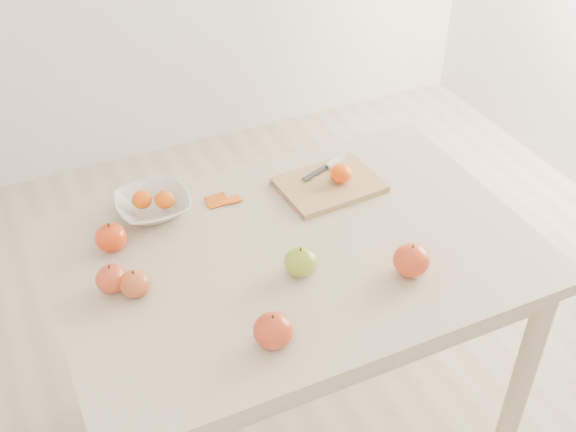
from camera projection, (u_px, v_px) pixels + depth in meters
name	position (u px, v px, depth m)	size (l,w,h in m)	color
ground	(295.00, 428.00, 2.28)	(3.50, 3.50, 0.00)	#C6B293
table	(296.00, 278.00, 1.88)	(1.20, 0.80, 0.75)	#C1B091
cutting_board	(329.00, 185.00, 2.03)	(0.27, 0.20, 0.02)	tan
board_tangerine	(341.00, 173.00, 2.01)	(0.06, 0.06, 0.05)	#E74F08
fruit_bowl	(153.00, 205.00, 1.93)	(0.20, 0.20, 0.05)	silver
bowl_tangerine_near	(142.00, 200.00, 1.91)	(0.05, 0.05, 0.05)	#E15407
bowl_tangerine_far	(165.00, 200.00, 1.91)	(0.05, 0.05, 0.05)	orange
orange_peel_a	(217.00, 202.00, 1.97)	(0.06, 0.04, 0.00)	#C54C0D
orange_peel_b	(233.00, 200.00, 1.98)	(0.04, 0.04, 0.00)	orange
paring_knife	(332.00, 163.00, 2.08)	(0.17, 0.07, 0.01)	white
apple_green	(301.00, 262.00, 1.73)	(0.08, 0.08, 0.07)	#578816
apple_red_b	(112.00, 279.00, 1.69)	(0.08, 0.08, 0.07)	maroon
apple_red_a	(111.00, 238.00, 1.80)	(0.08, 0.08, 0.07)	#9A0C06
apple_red_d	(135.00, 284.00, 1.67)	(0.07, 0.07, 0.06)	#9E2A19
apple_red_c	(273.00, 331.00, 1.55)	(0.09, 0.09, 0.08)	#960B0C
apple_red_e	(411.00, 260.00, 1.73)	(0.09, 0.09, 0.08)	maroon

